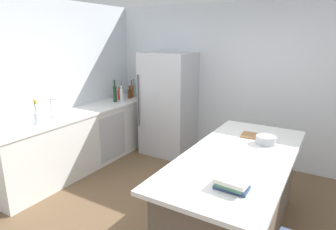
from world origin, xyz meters
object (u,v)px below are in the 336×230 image
object	(u,v)px
refrigerator	(168,104)
mixing_bowl	(266,140)
hot_sauce_bottle	(119,95)
soda_bottle	(122,95)
kitchen_island	(236,195)
vinegar_bottle	(132,91)
gin_bottle	(134,90)
cookbook_stack	(232,184)
syrup_bottle	(129,94)
cutting_board	(257,136)
olive_oil_bottle	(122,93)
wine_bottle	(115,93)
sink_faucet	(52,108)
flower_vase	(37,116)

from	to	relation	value
refrigerator	mixing_bowl	distance (m)	2.28
hot_sauce_bottle	soda_bottle	xyz separation A→B (m)	(0.14, -0.10, 0.03)
kitchen_island	soda_bottle	bearing A→B (deg)	153.28
vinegar_bottle	hot_sauce_bottle	bearing A→B (deg)	-104.56
gin_bottle	mixing_bowl	size ratio (longest dim) A/B	1.53
gin_bottle	cookbook_stack	size ratio (longest dim) A/B	1.26
syrup_bottle	cookbook_stack	xyz separation A→B (m)	(2.78, -2.27, -0.04)
cutting_board	olive_oil_bottle	bearing A→B (deg)	162.33
soda_bottle	wine_bottle	world-z (taller)	wine_bottle
refrigerator	soda_bottle	bearing A→B (deg)	-157.34
gin_bottle	mixing_bowl	distance (m)	3.11
sink_faucet	flower_vase	bearing A→B (deg)	-77.01
olive_oil_bottle	soda_bottle	distance (m)	0.25
cookbook_stack	hot_sauce_bottle	bearing A→B (deg)	144.00
soda_bottle	cookbook_stack	bearing A→B (deg)	-36.02
refrigerator	flower_vase	bearing A→B (deg)	-113.23
flower_vase	olive_oil_bottle	bearing A→B (deg)	92.86
kitchen_island	soda_bottle	world-z (taller)	soda_bottle
mixing_bowl	cutting_board	size ratio (longest dim) A/B	0.58
olive_oil_bottle	cutting_board	distance (m)	2.89
sink_faucet	vinegar_bottle	size ratio (longest dim) A/B	0.92
syrup_bottle	cookbook_stack	bearing A→B (deg)	-39.33
sink_faucet	cookbook_stack	bearing A→B (deg)	-12.13
wine_bottle	cookbook_stack	bearing A→B (deg)	-34.03
kitchen_island	vinegar_bottle	xyz separation A→B (m)	(-2.64, 1.68, 0.59)
sink_faucet	syrup_bottle	xyz separation A→B (m)	(0.09, 1.66, -0.07)
wine_bottle	refrigerator	bearing A→B (deg)	25.99
kitchen_island	cutting_board	world-z (taller)	cutting_board
refrigerator	wine_bottle	xyz separation A→B (m)	(-0.86, -0.42, 0.18)
cookbook_stack	olive_oil_bottle	bearing A→B (deg)	143.00
wine_bottle	cutting_board	size ratio (longest dim) A/B	1.06
olive_oil_bottle	sink_faucet	bearing A→B (deg)	-89.14
syrup_bottle	olive_oil_bottle	bearing A→B (deg)	-137.99
flower_vase	mixing_bowl	world-z (taller)	flower_vase
vinegar_bottle	cookbook_stack	distance (m)	3.66
olive_oil_bottle	mixing_bowl	xyz separation A→B (m)	(2.89, -1.06, -0.07)
refrigerator	syrup_bottle	xyz separation A→B (m)	(-0.84, -0.03, 0.11)
hot_sauce_bottle	cutting_board	world-z (taller)	hot_sauce_bottle
kitchen_island	mixing_bowl	xyz separation A→B (m)	(0.16, 0.43, 0.50)
syrup_bottle	kitchen_island	bearing A→B (deg)	-31.20
wine_bottle	vinegar_bottle	bearing A→B (deg)	89.26
olive_oil_bottle	vinegar_bottle	bearing A→B (deg)	63.85
kitchen_island	sink_faucet	xyz separation A→B (m)	(-2.71, -0.07, 0.61)
hot_sauce_bottle	kitchen_island	bearing A→B (deg)	-27.23
sink_faucet	gin_bottle	bearing A→B (deg)	88.15
vinegar_bottle	wine_bottle	bearing A→B (deg)	-90.74
syrup_bottle	soda_bottle	world-z (taller)	soda_bottle
olive_oil_bottle	cookbook_stack	bearing A→B (deg)	-37.00
vinegar_bottle	wine_bottle	xyz separation A→B (m)	(-0.01, -0.48, 0.03)
refrigerator	gin_bottle	size ratio (longest dim) A/B	5.45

